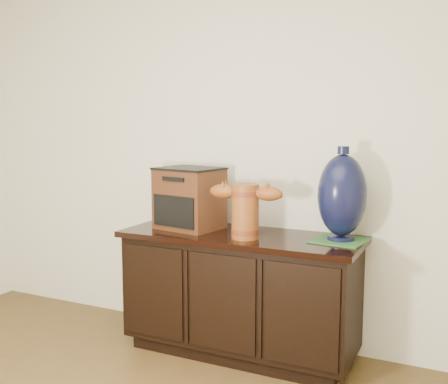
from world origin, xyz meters
The scene contains 6 objects.
sideboard centered at (0.00, 2.23, 0.39)m, with size 1.46×0.56×0.75m.
terracotta_vessel centered at (0.08, 2.12, 0.93)m, with size 0.45×0.17×0.32m.
tv_radio centered at (-0.36, 2.24, 0.95)m, with size 0.44×0.38×0.39m.
green_mat centered at (0.59, 2.29, 0.76)m, with size 0.28×0.28×0.01m, color #2C5C29.
lamp_base centered at (0.59, 2.29, 1.02)m, with size 0.31×0.31×0.53m.
spray_can centered at (-0.28, 2.37, 0.85)m, with size 0.06×0.06×0.19m.
Camera 1 is at (1.25, -0.62, 1.42)m, focal length 42.00 mm.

